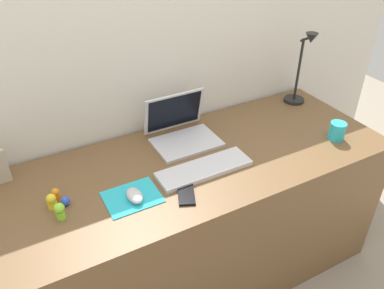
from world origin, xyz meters
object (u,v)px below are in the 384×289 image
Objects in this scene: keyboard at (204,169)px; toy_figurine_lime at (60,211)px; toy_figurine_blue at (65,201)px; toy_figurine_yellow at (52,201)px; coffee_mug at (337,131)px; mouse at (135,196)px; cell_phone at (186,194)px; laptop at (181,129)px; desk_lamp at (302,70)px; toy_figurine_orange at (56,194)px.

toy_figurine_lime reaches higher than keyboard.
toy_figurine_blue is 0.59× the size of toy_figurine_yellow.
coffee_mug reaches higher than toy_figurine_yellow.
cell_phone is at bearing -20.48° from mouse.
toy_figurine_blue is at bearing 158.04° from mouse.
laptop is 4.38× the size of toy_figurine_lime.
coffee_mug is at bearing -6.89° from toy_figurine_yellow.
laptop is 0.47m from mouse.
coffee_mug is (1.00, -0.05, 0.02)m from mouse.
mouse is 0.24× the size of desk_lamp.
toy_figurine_blue is 0.07m from toy_figurine_lime.
coffee_mug is at bearing -6.95° from keyboard.
toy_figurine_yellow reaches higher than cell_phone.
toy_figurine_lime is (-1.36, -0.29, -0.15)m from desk_lamp.
laptop is 8.02× the size of toy_figurine_blue.
cell_phone is 0.50m from toy_figurine_orange.
toy_figurine_orange is (-0.59, 0.11, 0.02)m from keyboard.
toy_figurine_orange is (-0.62, -0.16, -0.03)m from laptop.
desk_lamp is 5.84× the size of toy_figurine_lime.
mouse is at bearing -28.76° from toy_figurine_orange.
coffee_mug is 1.29m from toy_figurine_yellow.
desk_lamp is 7.58× the size of toy_figurine_orange.
toy_figurine_blue is at bearing -160.75° from laptop.
keyboard is at bearing 173.05° from coffee_mug.
laptop is 0.74m from desk_lamp.
keyboard is at bearing -159.02° from desk_lamp.
desk_lamp is 1.40m from toy_figurine_yellow.
keyboard is 4.27× the size of mouse.
keyboard reaches higher than cell_phone.
toy_figurine_orange is at bearing -172.44° from desk_lamp.
desk_lamp reaches higher than toy_figurine_blue.
mouse is 1.00m from coffee_mug.
desk_lamp reaches higher than toy_figurine_yellow.
desk_lamp is (0.73, 0.02, 0.14)m from laptop.
laptop is 0.41m from cell_phone.
toy_figurine_orange is at bearing 169.15° from keyboard.
mouse is at bearing -163.43° from desk_lamp.
coffee_mug is (0.68, -0.08, 0.03)m from keyboard.
toy_figurine_orange reaches higher than mouse.
toy_figurine_blue is (-0.59, -0.21, -0.04)m from laptop.
mouse is at bearing -7.09° from toy_figurine_lime.
desk_lamp is at bearing 20.98° from keyboard.
toy_figurine_blue is at bearing 173.21° from coffee_mug.
laptop is at bearing 83.75° from keyboard.
laptop is 0.73× the size of keyboard.
coffee_mug is at bearing -3.81° from toy_figurine_lime.
cell_phone is 2.43× the size of toy_figurine_orange.
toy_figurine_blue is 0.05m from toy_figurine_yellow.
mouse is 0.26m from toy_figurine_blue.
toy_figurine_yellow reaches higher than mouse.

